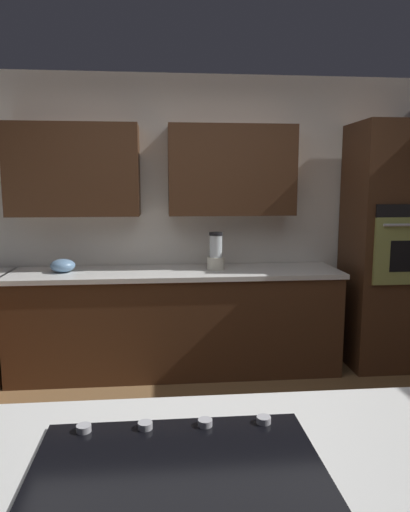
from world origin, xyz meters
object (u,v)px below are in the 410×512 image
wall_oven (394,247)px  blender (216,254)px  cooktop (178,475)px  mixing_bowl (63,266)px

wall_oven → blender: (1.60, -0.02, -0.04)m
blender → cooktop: bearing=81.5°
blender → mixing_bowl: (1.30, 0.00, -0.08)m
wall_oven → cooktop: bearing=54.7°
wall_oven → cooktop: 3.52m
cooktop → mixing_bowl: (0.87, -2.89, 0.05)m
wall_oven → mixing_bowl: bearing=-0.4°
cooktop → blender: blender is taller
cooktop → blender: (-0.43, -2.89, 0.13)m
wall_oven → blender: 1.60m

